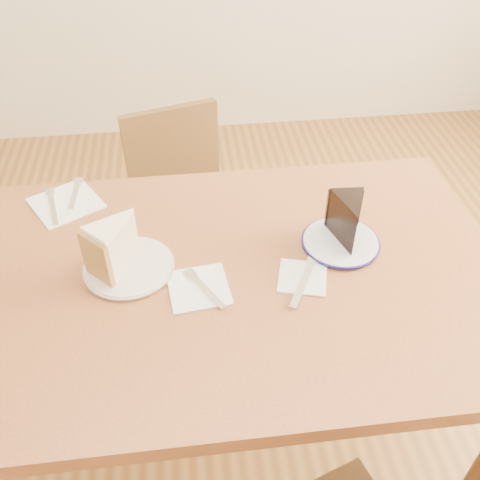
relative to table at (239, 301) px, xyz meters
name	(u,v)px	position (x,y,z in m)	size (l,w,h in m)	color
ground	(239,440)	(0.00, 0.00, -0.65)	(4.00, 4.00, 0.00)	#513215
table	(239,301)	(0.00, 0.00, 0.00)	(1.20, 0.80, 0.75)	#572D17
chair_far	(187,213)	(-0.11, 0.63, -0.22)	(0.47, 0.47, 0.78)	#3A2411
plate_cream	(129,267)	(-0.24, 0.04, 0.10)	(0.19, 0.19, 0.01)	silver
plate_navy	(340,242)	(0.25, 0.06, 0.10)	(0.18, 0.18, 0.01)	white
carrot_cake	(118,245)	(-0.26, 0.05, 0.17)	(0.08, 0.11, 0.11)	beige
chocolate_cake	(349,224)	(0.26, 0.06, 0.16)	(0.08, 0.11, 0.10)	black
napkin_cream	(199,288)	(-0.09, -0.04, 0.10)	(0.13, 0.13, 0.00)	white
napkin_navy	(303,277)	(0.14, -0.04, 0.10)	(0.10, 0.10, 0.00)	white
napkin_spare	(66,203)	(-0.41, 0.30, 0.10)	(0.16, 0.16, 0.00)	white
fork_cream	(205,289)	(-0.08, -0.05, 0.10)	(0.01, 0.14, 0.00)	silver
knife_navy	(304,281)	(0.14, -0.05, 0.10)	(0.02, 0.17, 0.00)	silver
fork_spare	(75,193)	(-0.39, 0.34, 0.10)	(0.01, 0.14, 0.00)	silver
knife_spare	(53,206)	(-0.45, 0.29, 0.10)	(0.01, 0.16, 0.00)	white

